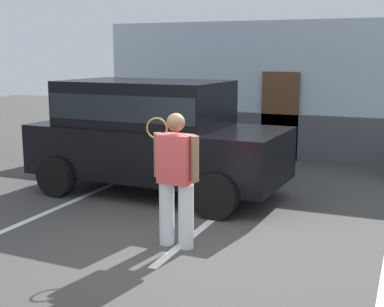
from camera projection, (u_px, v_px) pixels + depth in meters
ground_plane at (183, 250)px, 6.95m from camera, size 40.00×40.00×0.00m
parking_stripe_0 at (77, 199)px, 9.34m from camera, size 0.12×4.40×0.01m
parking_stripe_1 at (216, 217)px, 8.35m from camera, size 0.12×4.40×0.01m
house_frontage at (294, 95)px, 12.66m from camera, size 9.76×0.40×3.30m
parked_suv at (152, 131)px, 9.61m from camera, size 4.68×2.33×2.05m
tennis_player_man at (176, 178)px, 6.94m from camera, size 0.79×0.32×1.78m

